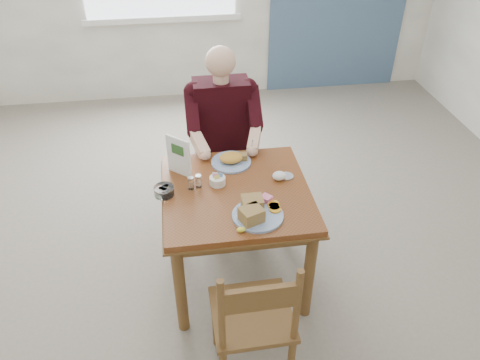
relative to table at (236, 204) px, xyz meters
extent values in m
plane|color=#726A5C|center=(0.00, 0.00, -0.64)|extent=(6.00, 6.00, 0.00)
ellipsoid|color=yellow|center=(-0.03, -0.38, 0.13)|extent=(0.06, 0.04, 0.03)
ellipsoid|color=white|center=(0.28, 0.07, 0.14)|extent=(0.11, 0.10, 0.06)
cylinder|color=silver|center=(0.34, 0.09, 0.12)|extent=(0.11, 0.11, 0.01)
cube|color=white|center=(-0.40, 2.96, 0.28)|extent=(1.72, 0.04, 0.06)
cube|color=brown|center=(0.00, 0.00, 0.09)|extent=(0.90, 0.90, 0.04)
cube|color=brown|center=(0.00, 0.00, 0.06)|extent=(0.92, 0.92, 0.01)
cylinder|color=brown|center=(-0.39, -0.39, -0.28)|extent=(0.07, 0.07, 0.71)
cylinder|color=brown|center=(0.39, -0.39, -0.28)|extent=(0.07, 0.07, 0.71)
cylinder|color=brown|center=(-0.39, 0.39, -0.28)|extent=(0.07, 0.07, 0.71)
cylinder|color=brown|center=(0.39, 0.39, -0.28)|extent=(0.07, 0.07, 0.71)
cube|color=brown|center=(0.00, -0.39, 0.02)|extent=(0.80, 0.03, 0.08)
cube|color=brown|center=(0.00, 0.39, 0.02)|extent=(0.80, 0.03, 0.08)
cube|color=brown|center=(-0.39, 0.00, 0.02)|extent=(0.03, 0.80, 0.08)
cube|color=brown|center=(0.39, 0.00, 0.02)|extent=(0.03, 0.80, 0.08)
cylinder|color=brown|center=(-0.18, 0.57, -0.41)|extent=(0.04, 0.04, 0.45)
cylinder|color=brown|center=(0.18, 0.57, -0.41)|extent=(0.04, 0.04, 0.45)
cylinder|color=brown|center=(-0.18, 0.93, -0.41)|extent=(0.04, 0.04, 0.45)
cylinder|color=brown|center=(0.18, 0.93, -0.41)|extent=(0.04, 0.04, 0.45)
cube|color=brown|center=(0.00, 0.75, -0.17)|extent=(0.42, 0.42, 0.03)
cylinder|color=brown|center=(-0.18, 0.93, 0.06)|extent=(0.04, 0.04, 0.50)
cylinder|color=brown|center=(0.18, 0.93, 0.06)|extent=(0.04, 0.04, 0.50)
cube|color=brown|center=(0.00, 0.93, 0.16)|extent=(0.38, 0.03, 0.14)
cylinder|color=brown|center=(-0.20, -0.54, -0.41)|extent=(0.04, 0.04, 0.45)
cylinder|color=brown|center=(0.16, -0.53, -0.41)|extent=(0.04, 0.04, 0.45)
cube|color=brown|center=(-0.02, -0.72, -0.17)|extent=(0.43, 0.43, 0.03)
cylinder|color=brown|center=(-0.19, -0.90, 0.06)|extent=(0.04, 0.04, 0.50)
cylinder|color=brown|center=(0.17, -0.89, 0.06)|extent=(0.04, 0.04, 0.50)
cube|color=brown|center=(-0.01, -0.90, 0.16)|extent=(0.38, 0.04, 0.14)
cube|color=gray|center=(-0.10, 0.63, -0.10)|extent=(0.13, 0.38, 0.12)
cube|color=gray|center=(0.10, 0.63, -0.10)|extent=(0.13, 0.38, 0.12)
cube|color=gray|center=(-0.10, 0.45, -0.40)|extent=(0.10, 0.10, 0.48)
cube|color=gray|center=(0.10, 0.45, -0.40)|extent=(0.10, 0.10, 0.48)
cube|color=black|center=(0.00, 0.78, 0.20)|extent=(0.40, 0.22, 0.58)
sphere|color=black|center=(-0.19, 0.78, 0.42)|extent=(0.15, 0.15, 0.15)
sphere|color=black|center=(0.19, 0.78, 0.42)|extent=(0.15, 0.15, 0.15)
cylinder|color=#DAA78A|center=(0.00, 0.76, 0.51)|extent=(0.11, 0.11, 0.08)
sphere|color=#DAA78A|center=(0.00, 0.76, 0.64)|extent=(0.21, 0.21, 0.21)
cube|color=black|center=(-0.22, 0.67, 0.32)|extent=(0.09, 0.29, 0.27)
cube|color=black|center=(0.22, 0.67, 0.32)|extent=(0.09, 0.29, 0.27)
sphere|color=black|center=(-0.22, 0.55, 0.22)|extent=(0.09, 0.09, 0.09)
sphere|color=black|center=(0.22, 0.55, 0.22)|extent=(0.09, 0.09, 0.09)
cube|color=#DAA78A|center=(-0.19, 0.46, 0.19)|extent=(0.14, 0.23, 0.14)
cube|color=#DAA78A|center=(0.19, 0.46, 0.19)|extent=(0.14, 0.23, 0.14)
sphere|color=#DAA78A|center=(-0.16, 0.37, 0.15)|extent=(0.08, 0.08, 0.08)
sphere|color=#DAA78A|center=(0.16, 0.37, 0.15)|extent=(0.08, 0.08, 0.08)
cylinder|color=silver|center=(0.16, 0.37, 0.20)|extent=(0.01, 0.05, 0.12)
cylinder|color=white|center=(0.09, -0.27, 0.12)|extent=(0.36, 0.36, 0.02)
cube|color=tan|center=(0.04, -0.31, 0.17)|extent=(0.15, 0.14, 0.08)
cube|color=tan|center=(0.06, -0.22, 0.17)|extent=(0.12, 0.10, 0.08)
cylinder|color=orange|center=(0.19, -0.24, 0.13)|extent=(0.08, 0.08, 0.01)
cylinder|color=orange|center=(0.19, -0.22, 0.13)|extent=(0.09, 0.09, 0.01)
cylinder|color=orange|center=(0.19, -0.19, 0.13)|extent=(0.10, 0.10, 0.01)
cube|color=pink|center=(0.16, -0.15, 0.14)|extent=(0.08, 0.08, 0.03)
cylinder|color=white|center=(0.01, 0.30, 0.12)|extent=(0.28, 0.28, 0.01)
ellipsoid|color=gold|center=(0.01, 0.30, 0.15)|extent=(0.16, 0.13, 0.06)
cube|color=tan|center=(0.07, 0.32, 0.15)|extent=(0.10, 0.06, 0.04)
cylinder|color=white|center=(-0.11, 0.08, 0.14)|extent=(0.12, 0.12, 0.05)
cube|color=pink|center=(-0.12, 0.08, 0.17)|extent=(0.04, 0.01, 0.02)
cube|color=#6699D8|center=(-0.09, 0.09, 0.17)|extent=(0.04, 0.03, 0.02)
cube|color=#EAD159|center=(-0.11, 0.06, 0.17)|extent=(0.04, 0.03, 0.02)
cube|color=white|center=(-0.12, 0.10, 0.17)|extent=(0.04, 0.02, 0.02)
cylinder|color=white|center=(-0.27, 0.05, 0.15)|extent=(0.04, 0.04, 0.07)
cylinder|color=silver|center=(-0.27, 0.05, 0.19)|extent=(0.05, 0.05, 0.01)
cylinder|color=white|center=(-0.23, 0.07, 0.15)|extent=(0.04, 0.04, 0.07)
cylinder|color=silver|center=(-0.23, 0.07, 0.19)|extent=(0.05, 0.05, 0.01)
cylinder|color=white|center=(-0.44, 0.02, 0.14)|extent=(0.14, 0.14, 0.06)
cylinder|color=white|center=(-0.45, 0.01, 0.16)|extent=(0.04, 0.04, 0.02)
cylinder|color=white|center=(-0.42, 0.03, 0.16)|extent=(0.04, 0.04, 0.02)
cylinder|color=white|center=(-0.44, 0.00, 0.16)|extent=(0.04, 0.04, 0.02)
cube|color=white|center=(-0.33, 0.23, 0.24)|extent=(0.14, 0.13, 0.26)
cube|color=#2D5926|center=(-0.34, 0.22, 0.30)|extent=(0.07, 0.07, 0.07)
camera|label=1|loc=(-0.31, -2.28, 1.85)|focal=35.00mm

